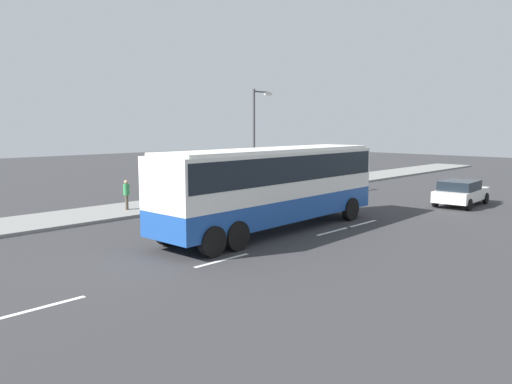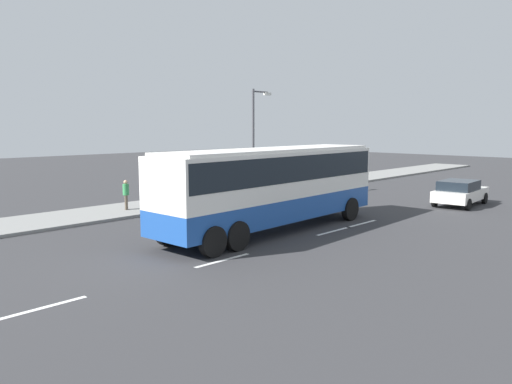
% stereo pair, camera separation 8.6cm
% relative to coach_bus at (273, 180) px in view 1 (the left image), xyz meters
% --- Properties ---
extents(ground_plane, '(120.00, 120.00, 0.00)m').
position_rel_coach_bus_xyz_m(ground_plane, '(1.07, 0.37, -2.21)').
color(ground_plane, '#333335').
extents(sidewalk_curb, '(80.00, 4.00, 0.15)m').
position_rel_coach_bus_xyz_m(sidewalk_curb, '(1.07, 8.91, -2.13)').
color(sidewalk_curb, gray).
rests_on(sidewalk_curb, ground_plane).
extents(lane_centreline, '(22.43, 0.16, 0.01)m').
position_rel_coach_bus_xyz_m(lane_centreline, '(-5.17, -1.95, -2.20)').
color(lane_centreline, white).
rests_on(lane_centreline, ground_plane).
extents(coach_bus, '(11.93, 3.12, 3.56)m').
position_rel_coach_bus_xyz_m(coach_bus, '(0.00, 0.00, 0.00)').
color(coach_bus, '#1E4C9E').
rests_on(coach_bus, ground_plane).
extents(car_white_minivan, '(4.50, 2.25, 1.46)m').
position_rel_coach_bus_xyz_m(car_white_minivan, '(12.53, -3.11, -1.43)').
color(car_white_minivan, white).
rests_on(car_white_minivan, ground_plane).
extents(pedestrian_near_curb, '(0.32, 0.32, 1.56)m').
position_rel_coach_bus_xyz_m(pedestrian_near_curb, '(-1.93, 8.63, -1.17)').
color(pedestrian_near_curb, brown).
rests_on(pedestrian_near_curb, sidewalk_curb).
extents(pedestrian_at_crossing, '(0.32, 0.32, 1.75)m').
position_rel_coach_bus_xyz_m(pedestrian_at_crossing, '(6.73, 9.02, -1.04)').
color(pedestrian_at_crossing, black).
rests_on(pedestrian_at_crossing, sidewalk_curb).
extents(street_lamp, '(1.62, 0.24, 6.63)m').
position_rel_coach_bus_xyz_m(street_lamp, '(6.54, 7.39, 1.75)').
color(street_lamp, '#47474C').
rests_on(street_lamp, sidewalk_curb).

